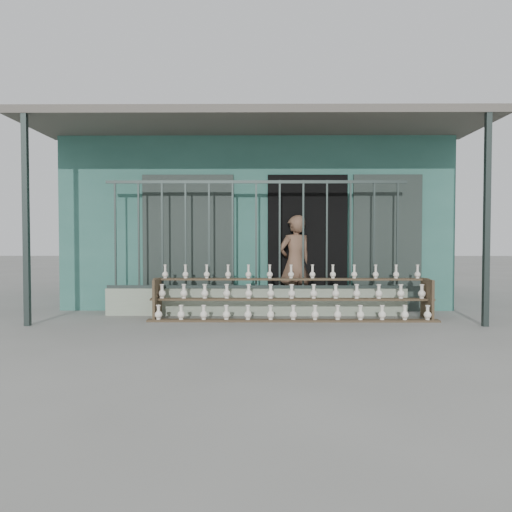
{
  "coord_description": "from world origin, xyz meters",
  "views": [
    {
      "loc": [
        0.06,
        -7.0,
        1.28
      ],
      "look_at": [
        0.0,
        1.0,
        1.0
      ],
      "focal_mm": 35.0,
      "sensor_mm": 36.0,
      "label": 1
    }
  ],
  "objects": [
    {
      "name": "workshop_building",
      "position": [
        0.0,
        4.23,
        1.62
      ],
      "size": [
        7.4,
        6.6,
        3.21
      ],
      "color": "#30675B",
      "rests_on": "ground"
    },
    {
      "name": "elderly_woman",
      "position": [
        0.68,
        1.67,
        0.84
      ],
      "size": [
        0.73,
        0.62,
        1.68
      ],
      "primitive_type": "imported",
      "rotation": [
        0.0,
        0.0,
        3.55
      ],
      "color": "brown",
      "rests_on": "ground"
    },
    {
      "name": "parapet_wall",
      "position": [
        0.0,
        1.3,
        0.23
      ],
      "size": [
        5.0,
        0.2,
        0.45
      ],
      "primitive_type": "cube",
      "color": "#94A38B",
      "rests_on": "ground"
    },
    {
      "name": "security_fence",
      "position": [
        -0.0,
        1.3,
        1.35
      ],
      "size": [
        5.0,
        0.04,
        1.8
      ],
      "color": "#283330",
      "rests_on": "parapet_wall"
    },
    {
      "name": "shelf_rack",
      "position": [
        0.57,
        0.88,
        0.36
      ],
      "size": [
        4.5,
        0.68,
        0.85
      ],
      "color": "brown",
      "rests_on": "ground"
    },
    {
      "name": "ground",
      "position": [
        0.0,
        0.0,
        0.0
      ],
      "size": [
        60.0,
        60.0,
        0.0
      ],
      "primitive_type": "plane",
      "color": "slate"
    }
  ]
}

